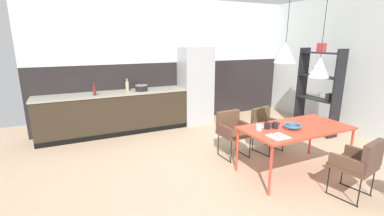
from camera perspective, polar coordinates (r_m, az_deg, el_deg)
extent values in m
plane|color=tan|center=(4.33, 11.94, -13.36)|extent=(8.45, 8.45, 0.00)
cube|color=black|center=(6.71, -3.85, 3.51)|extent=(6.50, 0.12, 1.48)
cube|color=silver|center=(6.59, -4.07, 16.22)|extent=(6.50, 0.12, 1.48)
cube|color=#32281B|center=(6.05, -16.17, -1.18)|extent=(3.13, 0.60, 0.87)
cube|color=#9B9987|center=(5.95, -16.47, 3.04)|extent=(3.16, 0.63, 0.04)
cube|color=black|center=(5.87, -15.42, -5.52)|extent=(3.13, 0.01, 0.10)
cube|color=#ADAFB2|center=(6.51, 0.75, 4.86)|extent=(0.73, 0.60, 1.84)
cube|color=#DF432B|center=(4.30, 21.43, -4.00)|extent=(1.65, 0.83, 0.03)
cylinder|color=#DA462B|center=(4.20, 9.66, -8.91)|extent=(0.04, 0.04, 0.70)
cylinder|color=#E04725|center=(5.21, 24.12, -5.35)|extent=(0.04, 0.04, 0.70)
cylinder|color=#E34331|center=(3.67, 16.47, -12.88)|extent=(0.04, 0.04, 0.70)
cylinder|color=#E44229|center=(4.79, 30.88, -7.84)|extent=(0.04, 0.04, 0.70)
cube|color=brown|center=(5.06, 16.14, -4.66)|extent=(0.57, 0.55, 0.06)
cube|color=brown|center=(5.11, 14.51, -1.88)|extent=(0.46, 0.18, 0.36)
cube|color=brown|center=(5.20, 17.66, -3.09)|extent=(0.14, 0.42, 0.14)
cube|color=brown|center=(4.86, 14.66, -4.09)|extent=(0.14, 0.42, 0.14)
cylinder|color=black|center=(5.19, 19.00, -6.91)|extent=(0.02, 0.02, 0.36)
cylinder|color=black|center=(4.87, 16.35, -8.06)|extent=(0.02, 0.02, 0.36)
cylinder|color=black|center=(5.39, 15.64, -5.85)|extent=(0.02, 0.02, 0.36)
cylinder|color=black|center=(5.09, 12.89, -6.88)|extent=(0.02, 0.02, 0.36)
cylinder|color=black|center=(5.35, 17.15, -8.12)|extent=(0.10, 0.41, 0.02)
cylinder|color=black|center=(5.04, 14.46, -9.30)|extent=(0.10, 0.41, 0.02)
cube|color=brown|center=(4.08, 31.23, -10.51)|extent=(0.56, 0.55, 0.06)
cube|color=brown|center=(3.94, 34.30, -8.50)|extent=(0.46, 0.17, 0.35)
cube|color=brown|center=(3.85, 30.13, -10.16)|extent=(0.13, 0.42, 0.14)
cube|color=brown|center=(4.23, 32.57, -8.34)|extent=(0.13, 0.42, 0.14)
cylinder|color=black|center=(4.06, 27.17, -13.58)|extent=(0.02, 0.02, 0.39)
cylinder|color=black|center=(4.40, 29.57, -11.74)|extent=(0.02, 0.02, 0.39)
cylinder|color=black|center=(3.94, 32.24, -15.13)|extent=(0.02, 0.02, 0.39)
cylinder|color=black|center=(4.29, 34.28, -13.09)|extent=(0.02, 0.02, 0.39)
cylinder|color=black|center=(4.09, 29.32, -16.69)|extent=(0.10, 0.41, 0.02)
cylinder|color=black|center=(4.42, 31.56, -14.61)|extent=(0.10, 0.41, 0.02)
cube|color=brown|center=(4.67, 9.08, -5.39)|extent=(0.50, 0.49, 0.06)
cube|color=brown|center=(4.76, 7.72, -2.50)|extent=(0.46, 0.11, 0.33)
cube|color=brown|center=(4.77, 11.24, -3.80)|extent=(0.07, 0.42, 0.14)
cube|color=brown|center=(4.52, 6.90, -4.67)|extent=(0.07, 0.42, 0.14)
cylinder|color=black|center=(4.74, 12.32, -8.24)|extent=(0.02, 0.02, 0.40)
cylinder|color=black|center=(4.50, 8.38, -9.28)|extent=(0.02, 0.02, 0.40)
cylinder|color=black|center=(5.01, 9.50, -6.84)|extent=(0.02, 0.02, 0.40)
cylinder|color=black|center=(4.79, 5.66, -7.72)|extent=(0.02, 0.02, 0.40)
cylinder|color=black|center=(4.94, 10.76, -9.59)|extent=(0.04, 0.41, 0.02)
cylinder|color=black|center=(4.72, 6.91, -10.62)|extent=(0.04, 0.41, 0.02)
cylinder|color=#33607F|center=(4.18, 20.75, -3.82)|extent=(0.12, 0.12, 0.06)
torus|color=#34647F|center=(4.17, 20.77, -3.57)|extent=(0.26, 0.26, 0.04)
cube|color=white|center=(3.74, 17.30, -6.01)|extent=(0.12, 0.24, 0.01)
cube|color=white|center=(3.82, 18.67, -5.69)|extent=(0.12, 0.24, 0.01)
cube|color=#B73833|center=(3.77, 18.00, -5.73)|extent=(0.01, 0.24, 0.00)
cylinder|color=white|center=(3.97, 14.21, -4.04)|extent=(0.09, 0.09, 0.09)
torus|color=white|center=(4.00, 14.84, -3.86)|extent=(0.06, 0.01, 0.06)
cylinder|color=black|center=(4.06, 15.85, -3.63)|extent=(0.09, 0.09, 0.10)
torus|color=black|center=(4.09, 16.45, -3.45)|extent=(0.07, 0.01, 0.07)
cylinder|color=black|center=(4.11, 17.42, -3.54)|extent=(0.09, 0.09, 0.10)
torus|color=black|center=(4.15, 18.00, -3.36)|extent=(0.07, 0.01, 0.07)
cylinder|color=black|center=(5.98, -10.80, 4.21)|extent=(0.27, 0.27, 0.12)
cylinder|color=gray|center=(5.97, -10.83, 4.83)|extent=(0.27, 0.27, 0.01)
sphere|color=black|center=(5.97, -10.83, 5.00)|extent=(0.02, 0.02, 0.02)
cylinder|color=tan|center=(6.02, -13.72, 4.54)|extent=(0.07, 0.07, 0.21)
cylinder|color=tan|center=(6.00, -13.79, 5.83)|extent=(0.03, 0.03, 0.07)
cylinder|color=maroon|center=(5.72, -20.22, 3.52)|extent=(0.06, 0.06, 0.19)
cylinder|color=maroon|center=(5.70, -20.34, 4.90)|extent=(0.03, 0.03, 0.09)
cube|color=black|center=(6.69, 22.45, 4.00)|extent=(0.30, 0.03, 1.83)
cube|color=black|center=(6.12, 28.73, 2.44)|extent=(0.30, 0.03, 1.83)
cube|color=black|center=(6.54, 24.83, -2.48)|extent=(0.30, 0.90, 0.02)
cube|color=black|center=(6.43, 25.29, 1.75)|extent=(0.30, 0.90, 0.02)
cube|color=#262628|center=(6.23, 27.51, 2.02)|extent=(0.18, 0.10, 0.16)
cube|color=black|center=(6.35, 25.76, 6.11)|extent=(0.30, 0.90, 0.02)
cube|color=#4C7F4C|center=(6.40, 25.22, 7.08)|extent=(0.18, 0.10, 0.17)
cube|color=black|center=(6.31, 26.25, 10.55)|extent=(0.30, 0.90, 0.02)
cube|color=#B73833|center=(6.34, 26.04, 11.55)|extent=(0.18, 0.10, 0.19)
cylinder|color=black|center=(3.90, 20.16, 20.01)|extent=(0.01, 0.01, 0.94)
cone|color=silver|center=(3.88, 19.39, 11.13)|extent=(0.29, 0.29, 0.27)
cylinder|color=black|center=(4.36, 26.74, 17.31)|extent=(0.01, 0.01, 1.15)
cone|color=silver|center=(4.36, 25.68, 7.86)|extent=(0.29, 0.29, 0.30)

